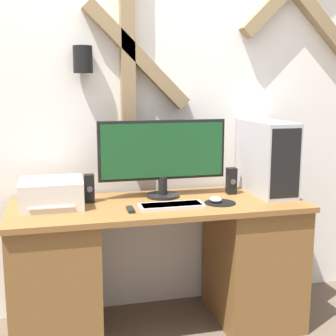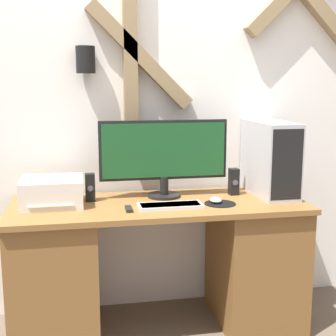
{
  "view_description": "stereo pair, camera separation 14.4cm",
  "coord_description": "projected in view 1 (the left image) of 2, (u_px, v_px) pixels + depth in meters",
  "views": [
    {
      "loc": [
        -0.56,
        -2.15,
        1.41
      ],
      "look_at": [
        0.05,
        0.31,
        0.95
      ],
      "focal_mm": 50.0,
      "sensor_mm": 36.0,
      "label": 1
    },
    {
      "loc": [
        -0.42,
        -2.19,
        1.41
      ],
      "look_at": [
        0.05,
        0.31,
        0.95
      ],
      "focal_mm": 50.0,
      "sensor_mm": 36.0,
      "label": 2
    }
  ],
  "objects": [
    {
      "name": "wall_back",
      "position": [
        147.0,
        91.0,
        2.83
      ],
      "size": [
        6.4,
        0.16,
        2.7
      ],
      "color": "white",
      "rests_on": "ground_plane"
    },
    {
      "name": "keyboard",
      "position": [
        171.0,
        205.0,
        2.5
      ],
      "size": [
        0.35,
        0.13,
        0.02
      ],
      "color": "silver",
      "rests_on": "desk"
    },
    {
      "name": "mousepad",
      "position": [
        220.0,
        203.0,
        2.59
      ],
      "size": [
        0.17,
        0.17,
        0.0
      ],
      "color": "black",
      "rests_on": "desk"
    },
    {
      "name": "printer",
      "position": [
        51.0,
        193.0,
        2.51
      ],
      "size": [
        0.33,
        0.3,
        0.15
      ],
      "color": "beige",
      "rests_on": "desk"
    },
    {
      "name": "monitor",
      "position": [
        163.0,
        153.0,
        2.69
      ],
      "size": [
        0.74,
        0.19,
        0.45
      ],
      "color": "black",
      "rests_on": "desk"
    },
    {
      "name": "mouse",
      "position": [
        216.0,
        199.0,
        2.6
      ],
      "size": [
        0.06,
        0.09,
        0.03
      ],
      "color": "silver",
      "rests_on": "mousepad"
    },
    {
      "name": "computer_tower",
      "position": [
        267.0,
        157.0,
        2.8
      ],
      "size": [
        0.2,
        0.48,
        0.43
      ],
      "color": "#B2B2B7",
      "rests_on": "desk"
    },
    {
      "name": "desk",
      "position": [
        159.0,
        265.0,
        2.67
      ],
      "size": [
        1.64,
        0.61,
        0.75
      ],
      "color": "brown",
      "rests_on": "ground_plane"
    },
    {
      "name": "speaker_right",
      "position": [
        231.0,
        181.0,
        2.8
      ],
      "size": [
        0.05,
        0.06,
        0.16
      ],
      "color": "black",
      "rests_on": "desk"
    },
    {
      "name": "remote_control",
      "position": [
        130.0,
        209.0,
        2.43
      ],
      "size": [
        0.03,
        0.1,
        0.02
      ],
      "color": "black",
      "rests_on": "desk"
    },
    {
      "name": "speaker_left",
      "position": [
        89.0,
        188.0,
        2.6
      ],
      "size": [
        0.05,
        0.06,
        0.16
      ],
      "color": "black",
      "rests_on": "desk"
    }
  ]
}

